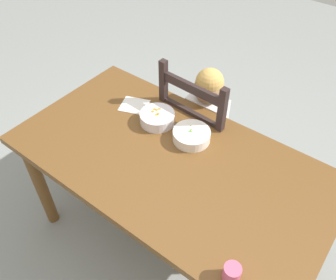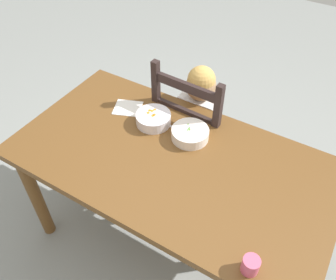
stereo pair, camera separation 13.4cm
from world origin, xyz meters
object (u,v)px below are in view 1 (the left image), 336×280
dining_table (170,171)px  dining_chair (202,138)px  child_figure (204,119)px  bowl_of_carrots (157,117)px  spoon (169,125)px  bowl_of_peas (192,135)px  drinking_cup (232,273)px

dining_table → dining_chair: 0.50m
dining_chair → child_figure: dining_chair is taller
bowl_of_carrots → dining_table: bearing=-38.3°
dining_chair → spoon: dining_chair is taller
bowl_of_peas → bowl_of_carrots: (-0.22, 0.00, 0.00)m
child_figure → dining_chair: bearing=147.3°
bowl_of_carrots → drinking_cup: drinking_cup is taller
bowl_of_carrots → bowl_of_peas: bearing=-0.0°
dining_table → dining_chair: size_ratio=1.53×
dining_table → bowl_of_carrots: 0.29m
dining_table → spoon: bearing=129.1°
child_figure → spoon: size_ratio=6.90×
dining_chair → drinking_cup: (0.62, -0.79, 0.32)m
drinking_cup → spoon: bearing=142.7°
dining_table → bowl_of_peas: 0.21m
child_figure → spoon: 0.31m
child_figure → drinking_cup: 1.02m
dining_table → bowl_of_peas: (0.01, 0.16, 0.13)m
drinking_cup → bowl_of_carrots: bearing=145.9°
dining_chair → child_figure: (0.00, -0.00, 0.16)m
dining_chair → drinking_cup: dining_chair is taller
dining_chair → drinking_cup: 1.06m
spoon → drinking_cup: 0.84m
bowl_of_carrots → spoon: (0.06, 0.01, -0.03)m
child_figure → bowl_of_peas: 0.35m
dining_table → bowl_of_carrots: bowl_of_carrots is taller
bowl_of_peas → spoon: size_ratio=1.36×
spoon → bowl_of_peas: bearing=-4.8°
child_figure → bowl_of_carrots: child_figure is taller
dining_chair → bowl_of_carrots: 0.44m
child_figure → spoon: child_figure is taller
bowl_of_peas → bowl_of_carrots: 0.22m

